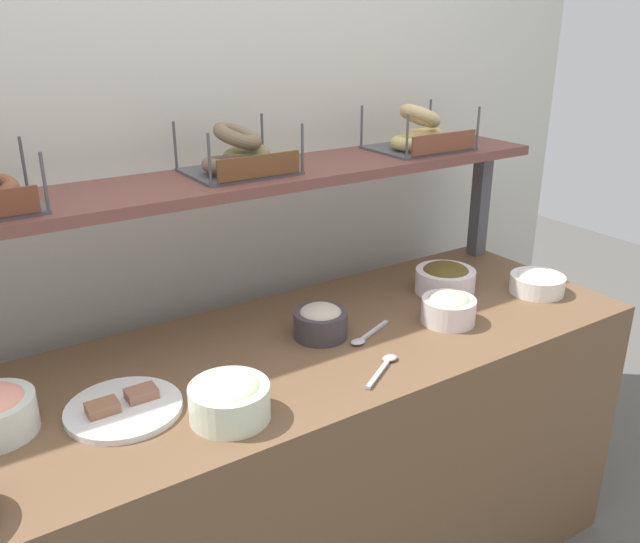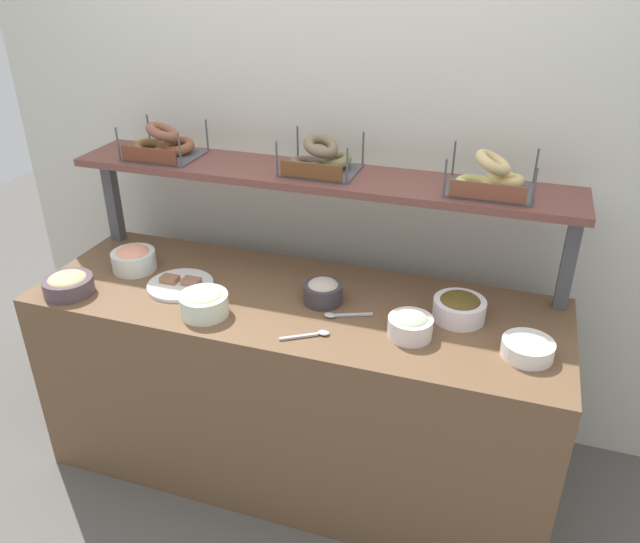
% 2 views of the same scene
% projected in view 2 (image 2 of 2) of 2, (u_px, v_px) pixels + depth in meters
% --- Properties ---
extents(ground_plane, '(8.00, 8.00, 0.00)m').
position_uv_depth(ground_plane, '(298.00, 461.00, 2.82)').
color(ground_plane, '#595651').
extents(back_wall, '(3.28, 0.06, 2.40)m').
position_uv_depth(back_wall, '(337.00, 170.00, 2.72)').
color(back_wall, beige).
rests_on(back_wall, ground_plane).
extents(deli_counter, '(2.08, 0.70, 0.85)m').
position_uv_depth(deli_counter, '(296.00, 386.00, 2.63)').
color(deli_counter, brown).
rests_on(deli_counter, ground_plane).
extents(shelf_riser_left, '(0.05, 0.05, 0.40)m').
position_uv_depth(shelf_riser_left, '(113.00, 199.00, 2.83)').
color(shelf_riser_left, '#4C4C51').
rests_on(shelf_riser_left, deli_counter).
extents(shelf_riser_right, '(0.05, 0.05, 0.40)m').
position_uv_depth(shelf_riser_right, '(569.00, 260.00, 2.29)').
color(shelf_riser_right, '#4C4C51').
rests_on(shelf_riser_right, deli_counter).
extents(upper_shelf, '(2.04, 0.32, 0.03)m').
position_uv_depth(upper_shelf, '(316.00, 176.00, 2.46)').
color(upper_shelf, brown).
rests_on(upper_shelf, shelf_riser_left).
extents(bowl_chocolate_spread, '(0.19, 0.19, 0.10)m').
position_uv_depth(bowl_chocolate_spread, '(459.00, 307.00, 2.28)').
color(bowl_chocolate_spread, white).
rests_on(bowl_chocolate_spread, deli_counter).
extents(bowl_hummus, '(0.19, 0.19, 0.08)m').
position_uv_depth(bowl_hummus, '(68.00, 284.00, 2.45)').
color(bowl_hummus, '#54424B').
rests_on(bowl_hummus, deli_counter).
extents(bowl_scallion_spread, '(0.16, 0.16, 0.09)m').
position_uv_depth(bowl_scallion_spread, '(410.00, 325.00, 2.18)').
color(bowl_scallion_spread, white).
rests_on(bowl_scallion_spread, deli_counter).
extents(bowl_cream_cheese, '(0.17, 0.17, 0.07)m').
position_uv_depth(bowl_cream_cheese, '(528.00, 347.00, 2.08)').
color(bowl_cream_cheese, white).
rests_on(bowl_cream_cheese, deli_counter).
extents(bowl_tuna_salad, '(0.15, 0.15, 0.10)m').
position_uv_depth(bowl_tuna_salad, '(323.00, 291.00, 2.39)').
color(bowl_tuna_salad, '#3A3439').
rests_on(bowl_tuna_salad, deli_counter).
extents(bowl_lox_spread, '(0.18, 0.18, 0.11)m').
position_uv_depth(bowl_lox_spread, '(134.00, 258.00, 2.63)').
color(bowl_lox_spread, silver).
rests_on(bowl_lox_spread, deli_counter).
extents(bowl_potato_salad, '(0.18, 0.18, 0.10)m').
position_uv_depth(bowl_potato_salad, '(204.00, 302.00, 2.31)').
color(bowl_potato_salad, silver).
rests_on(bowl_potato_salad, deli_counter).
extents(serving_plate_white, '(0.27, 0.27, 0.04)m').
position_uv_depth(serving_plate_white, '(180.00, 284.00, 2.51)').
color(serving_plate_white, white).
rests_on(serving_plate_white, deli_counter).
extents(serving_spoon_near_plate, '(0.17, 0.08, 0.01)m').
position_uv_depth(serving_spoon_near_plate, '(341.00, 315.00, 2.31)').
color(serving_spoon_near_plate, '#B7B7BC').
rests_on(serving_spoon_near_plate, deli_counter).
extents(serving_spoon_by_edge, '(0.16, 0.11, 0.01)m').
position_uv_depth(serving_spoon_by_edge, '(313.00, 334.00, 2.20)').
color(serving_spoon_by_edge, '#B7B7BC').
rests_on(serving_spoon_by_edge, deli_counter).
extents(bagel_basket_cinnamon_raisin, '(0.30, 0.25, 0.15)m').
position_uv_depth(bagel_basket_cinnamon_raisin, '(163.00, 145.00, 2.61)').
color(bagel_basket_cinnamon_raisin, '#4C4C51').
rests_on(bagel_basket_cinnamon_raisin, upper_shelf).
extents(bagel_basket_poppy, '(0.29, 0.25, 0.15)m').
position_uv_depth(bagel_basket_poppy, '(320.00, 160.00, 2.44)').
color(bagel_basket_poppy, '#4C4C51').
rests_on(bagel_basket_poppy, upper_shelf).
extents(bagel_basket_plain, '(0.31, 0.25, 0.16)m').
position_uv_depth(bagel_basket_plain, '(490.00, 179.00, 2.24)').
color(bagel_basket_plain, '#4C4C51').
rests_on(bagel_basket_plain, upper_shelf).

